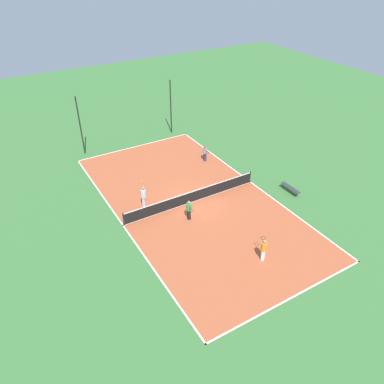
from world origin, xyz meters
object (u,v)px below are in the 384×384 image
player_center_orange (264,248)px  player_far_green (189,209)px  tennis_ball_midcourt (204,218)px  player_near_white (144,195)px  fence_post_back_right (171,107)px  player_baseline_gray (205,152)px  fence_post_back_left (80,126)px  bench (290,188)px  tennis_ball_left_sideline (142,181)px  tennis_net (192,196)px

player_center_orange → player_far_green: (-1.83, 5.73, -0.02)m
player_center_orange → tennis_ball_midcourt: bearing=44.0°
player_near_white → fence_post_back_right: size_ratio=0.34×
player_baseline_gray → tennis_ball_midcourt: (-4.54, -7.04, -0.80)m
player_center_orange → tennis_ball_midcourt: size_ratio=22.63×
tennis_ball_midcourt → fence_post_back_left: (-4.19, 13.86, 2.63)m
player_near_white → player_baseline_gray: 8.44m
bench → player_far_green: 8.51m
player_center_orange → fence_post_back_left: size_ratio=0.29×
bench → player_far_green: player_far_green is taller
player_far_green → player_baseline_gray: 8.53m
bench → player_baseline_gray: size_ratio=1.24×
tennis_ball_left_sideline → fence_post_back_right: bearing=47.4°
tennis_net → tennis_ball_left_sideline: bearing=113.9°
player_near_white → player_baseline_gray: (7.56, 3.73, -0.22)m
player_near_white → player_center_orange: bearing=-115.3°
fence_post_back_left → fence_post_back_right: same height
player_baseline_gray → tennis_ball_midcourt: player_baseline_gray is taller
player_center_orange → fence_post_back_left: 19.85m
bench → fence_post_back_right: size_ratio=0.34×
player_baseline_gray → player_center_orange: bearing=-3.5°
tennis_net → player_center_orange: 7.45m
tennis_net → player_near_white: (-3.34, 1.14, 0.56)m
tennis_net → player_far_green: player_far_green is taller
player_center_orange → player_near_white: 9.42m
player_near_white → player_far_green: (2.11, -2.82, -0.20)m
player_far_green → tennis_ball_midcourt: player_far_green is taller
bench → fence_post_back_left: size_ratio=0.34×
bench → fence_post_back_left: bearing=39.0°
tennis_ball_midcourt → fence_post_back_right: (4.82, 13.86, 2.63)m
bench → tennis_ball_midcourt: 7.53m
tennis_ball_midcourt → player_near_white: bearing=132.5°
player_center_orange → fence_post_back_right: (3.91, 19.10, 1.79)m
fence_post_back_left → fence_post_back_right: (9.00, 0.00, 0.00)m
player_center_orange → fence_post_back_left: (-5.09, 19.10, 1.79)m
player_far_green → fence_post_back_left: fence_post_back_left is taller
player_center_orange → fence_post_back_right: 19.58m
tennis_net → fence_post_back_right: 12.71m
player_baseline_gray → fence_post_back_right: fence_post_back_right is taller
player_far_green → tennis_ball_midcourt: 1.33m
player_near_white → tennis_ball_left_sideline: player_near_white is taller
player_near_white → tennis_ball_midcourt: bearing=-97.6°
player_near_white → tennis_ball_left_sideline: (1.31, 3.45, -1.02)m
player_near_white → tennis_ball_left_sideline: bearing=19.2°
fence_post_back_left → fence_post_back_right: bearing=0.0°
player_far_green → fence_post_back_left: bearing=-150.1°
player_center_orange → player_near_white: (-3.93, 8.56, 0.18)m
tennis_ball_midcourt → fence_post_back_right: bearing=70.8°
player_near_white → player_far_green: player_near_white is taller
tennis_ball_midcourt → player_center_orange: bearing=-80.2°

